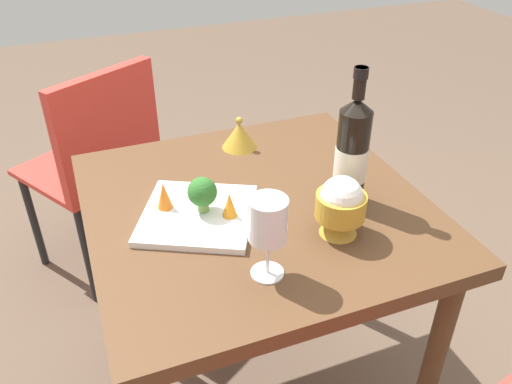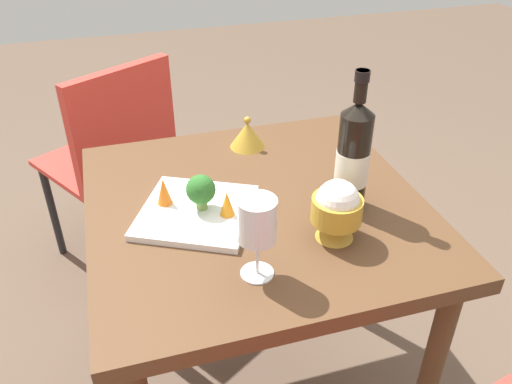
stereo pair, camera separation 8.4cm
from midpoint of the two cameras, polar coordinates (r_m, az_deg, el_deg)
name	(u,v)px [view 1 (the left image)]	position (r m, az deg, el deg)	size (l,w,h in m)	color
dining_table	(256,234)	(1.32, -1.82, -4.62)	(0.80, 0.80, 0.72)	brown
chair_by_wall	(100,155)	(1.95, -17.83, 3.80)	(0.55, 0.55, 0.85)	red
wine_bottle	(352,153)	(1.21, 8.45, 4.23)	(0.08, 0.08, 0.34)	black
wine_glass	(268,222)	(0.98, -1.12, -3.34)	(0.08, 0.08, 0.18)	white
rice_bowl	(341,205)	(1.13, 7.12, -1.49)	(0.11, 0.11, 0.14)	gold
rice_bowl_lid	(239,135)	(1.49, -3.44, 6.18)	(0.10, 0.10, 0.09)	gold
serving_plate	(198,215)	(1.22, -8.32, -2.50)	(0.34, 0.34, 0.02)	white
broccoli_floret	(202,193)	(1.19, -7.88, -0.11)	(0.07, 0.07, 0.09)	#729E4C
carrot_garnish_left	(230,205)	(1.18, -4.94, -1.42)	(0.03, 0.03, 0.06)	orange
carrot_garnish_right	(164,195)	(1.23, -11.92, -0.40)	(0.04, 0.04, 0.07)	orange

